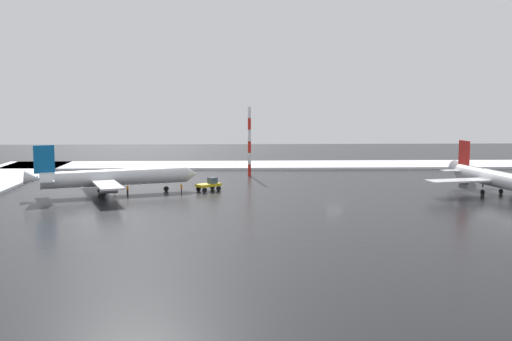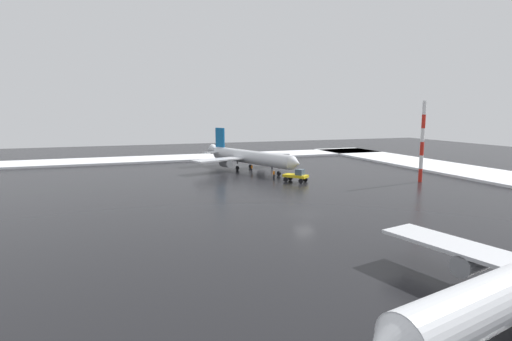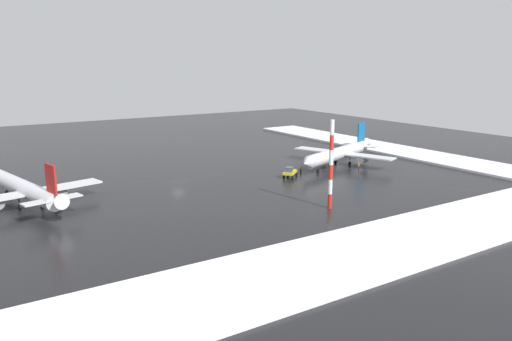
{
  "view_description": "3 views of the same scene",
  "coord_description": "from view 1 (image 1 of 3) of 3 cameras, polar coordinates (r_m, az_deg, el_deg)",
  "views": [
    {
      "loc": [
        17.31,
        110.02,
        18.37
      ],
      "look_at": [
        13.76,
        -0.55,
        4.92
      ],
      "focal_mm": 45.0,
      "sensor_mm": 36.0,
      "label": 1
    },
    {
      "loc": [
        -45.9,
        23.36,
        13.43
      ],
      "look_at": [
        20.78,
        -0.7,
        2.86
      ],
      "focal_mm": 28.0,
      "sensor_mm": 36.0,
      "label": 2
    },
    {
      "loc": [
        -41.42,
        -94.47,
        25.02
      ],
      "look_at": [
        14.42,
        -7.95,
        2.24
      ],
      "focal_mm": 35.0,
      "sensor_mm": 36.0,
      "label": 3
    }
  ],
  "objects": [
    {
      "name": "ground_plane",
      "position": [
        112.88,
        7.01,
        -2.49
      ],
      "size": [
        240.0,
        240.0,
        0.0
      ],
      "primitive_type": "plane",
      "color": "black"
    },
    {
      "name": "snow_bank_far",
      "position": [
        161.97,
        4.31,
        0.5
      ],
      "size": [
        152.0,
        16.0,
        0.55
      ],
      "primitive_type": "cube",
      "color": "white",
      "rests_on": "ground_plane"
    },
    {
      "name": "airplane_far_rear",
      "position": [
        119.01,
        -12.7,
        -0.62
      ],
      "size": [
        30.37,
        25.65,
        9.33
      ],
      "rotation": [
        0.0,
        0.0,
        3.49
      ],
      "color": "silver",
      "rests_on": "ground_plane"
    },
    {
      "name": "airplane_foreground_jet",
      "position": [
        122.16,
        20.76,
        -0.74
      ],
      "size": [
        25.55,
        30.52,
        9.13
      ],
      "rotation": [
        0.0,
        0.0,
        1.78
      ],
      "color": "silver",
      "rests_on": "ground_plane"
    },
    {
      "name": "pushback_tug",
      "position": [
        120.85,
        -4.15,
        -1.22
      ],
      "size": [
        4.98,
        4.57,
        2.5
      ],
      "rotation": [
        0.0,
        0.0,
        3.81
      ],
      "color": "gold",
      "rests_on": "ground_plane"
    },
    {
      "name": "ground_crew_by_nose_gear",
      "position": [
        118.51,
        -11.35,
        -1.65
      ],
      "size": [
        0.36,
        0.36,
        1.71
      ],
      "rotation": [
        0.0,
        0.0,
        4.14
      ],
      "color": "black",
      "rests_on": "ground_plane"
    },
    {
      "name": "ground_crew_near_tug",
      "position": [
        118.6,
        -6.65,
        -1.55
      ],
      "size": [
        0.36,
        0.36,
        1.71
      ],
      "rotation": [
        0.0,
        0.0,
        3.39
      ],
      "color": "black",
      "rests_on": "ground_plane"
    },
    {
      "name": "ground_crew_mid_apron",
      "position": [
        125.25,
        -12.48,
        -1.22
      ],
      "size": [
        0.36,
        0.36,
        1.71
      ],
      "rotation": [
        0.0,
        0.0,
        5.15
      ],
      "color": "black",
      "rests_on": "ground_plane"
    },
    {
      "name": "antenna_mast",
      "position": [
        142.22,
        -0.59,
        2.62
      ],
      "size": [
        0.7,
        0.7,
        15.37
      ],
      "color": "red",
      "rests_on": "ground_plane"
    }
  ]
}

